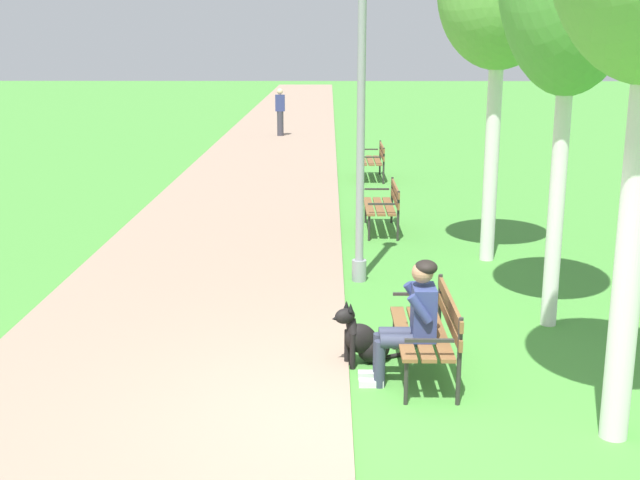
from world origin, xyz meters
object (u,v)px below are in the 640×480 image
at_px(park_bench_far, 374,158).
at_px(dog_black, 365,340).
at_px(person_seated_on_near_bench, 412,317).
at_px(park_bench_near, 431,327).
at_px(park_bench_mid, 385,203).
at_px(pedestrian_distant, 280,112).
at_px(lamp_post_near, 361,116).

bearing_deg(park_bench_far, dog_black, -93.54).
bearing_deg(person_seated_on_near_bench, park_bench_far, 88.65).
height_order(park_bench_near, park_bench_far, same).
distance_m(park_bench_mid, park_bench_far, 5.50).
bearing_deg(person_seated_on_near_bench, pedestrian_distant, 96.89).
xyz_separation_m(lamp_post_near, pedestrian_distant, (-2.11, 17.18, -1.45)).
bearing_deg(park_bench_far, person_seated_on_near_bench, -91.35).
distance_m(person_seated_on_near_bench, dog_black, 0.76).
xyz_separation_m(park_bench_far, dog_black, (-0.71, -11.49, -0.25)).
xyz_separation_m(park_bench_far, person_seated_on_near_bench, (-0.28, -11.96, 0.17)).
relative_size(person_seated_on_near_bench, dog_black, 1.62).
bearing_deg(park_bench_mid, park_bench_near, -89.62).
bearing_deg(park_bench_mid, pedestrian_distant, 100.62).
xyz_separation_m(person_seated_on_near_bench, pedestrian_distant, (-2.49, 20.64, 0.16)).
distance_m(park_bench_near, park_bench_far, 11.77).
height_order(person_seated_on_near_bench, pedestrian_distant, pedestrian_distant).
distance_m(park_bench_mid, dog_black, 6.03).
distance_m(person_seated_on_near_bench, lamp_post_near, 3.84).
relative_size(dog_black, pedestrian_distant, 0.47).
bearing_deg(pedestrian_distant, lamp_post_near, -83.00).
height_order(park_bench_far, person_seated_on_near_bench, person_seated_on_near_bench).
height_order(dog_black, pedestrian_distant, pedestrian_distant).
xyz_separation_m(park_bench_near, lamp_post_near, (-0.59, 3.27, 1.78)).
bearing_deg(person_seated_on_near_bench, lamp_post_near, 96.30).
distance_m(park_bench_near, park_bench_mid, 6.27).
relative_size(park_bench_near, park_bench_mid, 1.00).
height_order(park_bench_far, lamp_post_near, lamp_post_near).
bearing_deg(person_seated_on_near_bench, dog_black, 132.45).
height_order(park_bench_near, person_seated_on_near_bench, person_seated_on_near_bench).
xyz_separation_m(park_bench_near, dog_black, (-0.64, 0.28, -0.25)).
xyz_separation_m(park_bench_mid, dog_black, (-0.60, -5.99, -0.25)).
height_order(person_seated_on_near_bench, lamp_post_near, lamp_post_near).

